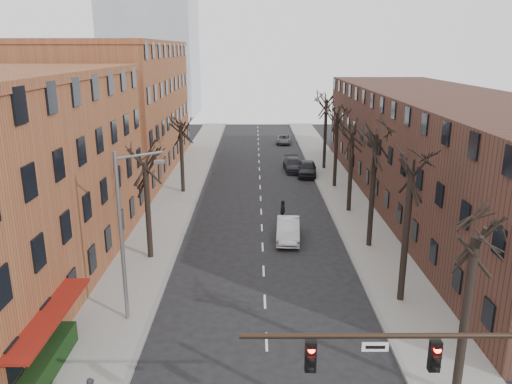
{
  "coord_description": "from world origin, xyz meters",
  "views": [
    {
      "loc": [
        -0.57,
        -13.18,
        13.69
      ],
      "look_at": [
        -0.47,
        20.36,
        4.0
      ],
      "focal_mm": 35.0,
      "sensor_mm": 36.0,
      "label": 1
    }
  ],
  "objects": [
    {
      "name": "sidewalk_right",
      "position": [
        8.0,
        35.0,
        0.07
      ],
      "size": [
        4.0,
        90.0,
        0.15
      ],
      "primitive_type": "cube",
      "color": "gray",
      "rests_on": "ground"
    },
    {
      "name": "parked_car_near",
      "position": [
        5.3,
        40.78,
        0.85
      ],
      "size": [
        2.49,
        5.14,
        1.69
      ],
      "primitive_type": "imported",
      "rotation": [
        0.0,
        0.0,
        -0.1
      ],
      "color": "black",
      "rests_on": "ground"
    },
    {
      "name": "parked_car_mid",
      "position": [
        3.91,
        43.06,
        0.73
      ],
      "size": [
        2.29,
        5.12,
        1.46
      ],
      "primitive_type": "imported",
      "rotation": [
        0.0,
        0.0,
        0.05
      ],
      "color": "black",
      "rests_on": "ground"
    },
    {
      "name": "hedge",
      "position": [
        -9.5,
        5.0,
        0.65
      ],
      "size": [
        0.8,
        6.0,
        1.0
      ],
      "primitive_type": "cube",
      "color": "black",
      "rests_on": "sidewalk_left"
    },
    {
      "name": "tree_right_e",
      "position": [
        7.6,
        36.0,
        0.0
      ],
      "size": [
        5.2,
        5.2,
        10.8
      ],
      "primitive_type": null,
      "color": "black",
      "rests_on": "ground"
    },
    {
      "name": "building_right",
      "position": [
        16.0,
        30.0,
        5.0
      ],
      "size": [
        12.0,
        50.0,
        10.0
      ],
      "primitive_type": "cube",
      "color": "#442720",
      "rests_on": "ground"
    },
    {
      "name": "tree_right_d",
      "position": [
        7.6,
        28.0,
        0.0
      ],
      "size": [
        5.2,
        5.2,
        10.0
      ],
      "primitive_type": null,
      "color": "black",
      "rests_on": "ground"
    },
    {
      "name": "building_left_far",
      "position": [
        -16.0,
        44.0,
        7.0
      ],
      "size": [
        12.0,
        28.0,
        14.0
      ],
      "primitive_type": "cube",
      "color": "brown",
      "rests_on": "ground"
    },
    {
      "name": "tree_left_a",
      "position": [
        -7.6,
        18.0,
        0.0
      ],
      "size": [
        5.2,
        5.2,
        9.5
      ],
      "primitive_type": null,
      "color": "black",
      "rests_on": "ground"
    },
    {
      "name": "tree_right_b",
      "position": [
        7.6,
        12.0,
        0.0
      ],
      "size": [
        5.2,
        5.2,
        10.8
      ],
      "primitive_type": null,
      "color": "black",
      "rests_on": "ground"
    },
    {
      "name": "pedestrian_crossing",
      "position": [
        1.72,
        25.41,
        0.91
      ],
      "size": [
        0.65,
        1.14,
        1.82
      ],
      "primitive_type": "imported",
      "rotation": [
        0.0,
        0.0,
        1.37
      ],
      "color": "black",
      "rests_on": "ground"
    },
    {
      "name": "tree_right_c",
      "position": [
        7.6,
        20.0,
        0.0
      ],
      "size": [
        5.2,
        5.2,
        11.6
      ],
      "primitive_type": null,
      "color": "black",
      "rests_on": "ground"
    },
    {
      "name": "sidewalk_left",
      "position": [
        -8.0,
        35.0,
        0.07
      ],
      "size": [
        4.0,
        90.0,
        0.15
      ],
      "primitive_type": "cube",
      "color": "gray",
      "rests_on": "ground"
    },
    {
      "name": "tree_left_b",
      "position": [
        -7.6,
        34.0,
        0.0
      ],
      "size": [
        5.2,
        5.2,
        9.5
      ],
      "primitive_type": null,
      "color": "black",
      "rests_on": "ground"
    },
    {
      "name": "parked_car_far",
      "position": [
        3.8,
        60.24,
        0.62
      ],
      "size": [
        2.45,
        4.64,
        1.24
      ],
      "primitive_type": "imported",
      "rotation": [
        0.0,
        0.0,
        -0.09
      ],
      "color": "#4E5155",
      "rests_on": "ground"
    },
    {
      "name": "awning_left",
      "position": [
        -9.4,
        6.0,
        0.0
      ],
      "size": [
        1.2,
        7.0,
        0.15
      ],
      "primitive_type": "cube",
      "color": "maroon",
      "rests_on": "ground"
    },
    {
      "name": "silver_sedan",
      "position": [
        1.91,
        21.44,
        0.78
      ],
      "size": [
        1.98,
        4.85,
        1.56
      ],
      "primitive_type": "imported",
      "rotation": [
        0.0,
        0.0,
        -0.07
      ],
      "color": "#B1B4B9",
      "rests_on": "ground"
    },
    {
      "name": "tree_right_f",
      "position": [
        7.6,
        44.0,
        0.0
      ],
      "size": [
        5.2,
        5.2,
        11.6
      ],
      "primitive_type": null,
      "color": "black",
      "rests_on": "ground"
    },
    {
      "name": "streetlight",
      "position": [
        -7.03,
        10.0,
        5.01
      ],
      "size": [
        2.45,
        0.22,
        9.03
      ],
      "color": "slate",
      "rests_on": "ground"
    }
  ]
}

